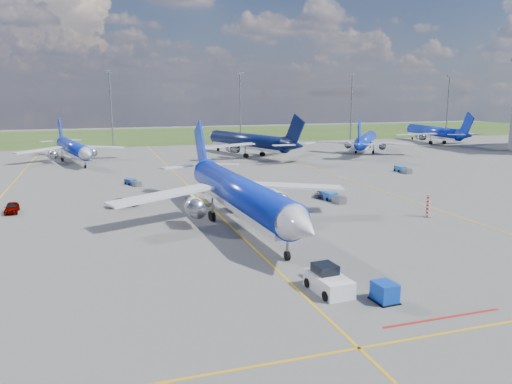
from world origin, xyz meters
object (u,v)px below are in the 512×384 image
object	(u,v)px
service_car_a	(12,208)
service_car_c	(323,192)
bg_jet_nnw	(74,162)
baggage_tug_c	(133,183)
warning_post	(428,206)
uld_container	(385,292)
main_airliner	(239,224)
baggage_tug_w	(332,197)
baggage_tug_e	(402,170)
pushback_tug	(328,281)
bg_jet_n	(248,156)
bg_jet_ne	(365,153)
bg_jet_ene	(433,143)
service_car_b	(124,202)

from	to	relation	value
service_car_a	service_car_c	bearing A→B (deg)	-5.24
bg_jet_nnw	baggage_tug_c	xyz separation A→B (m)	(10.92, -35.41, 0.45)
warning_post	uld_container	bearing A→B (deg)	-132.77
bg_jet_nnw	main_airliner	world-z (taller)	main_airliner
service_car_c	baggage_tug_w	bearing A→B (deg)	-51.46
baggage_tug_e	pushback_tug	bearing A→B (deg)	-124.50
bg_jet_n	baggage_tug_e	xyz separation A→B (m)	(22.43, -36.15, 0.54)
baggage_tug_c	uld_container	bearing A→B (deg)	-99.59
bg_jet_n	main_airliner	bearing A→B (deg)	52.87
bg_jet_ne	baggage_tug_w	size ratio (longest dim) A/B	6.79
pushback_tug	uld_container	xyz separation A→B (m)	(3.33, -3.27, -0.10)
warning_post	baggage_tug_e	bearing A→B (deg)	60.60
pushback_tug	service_car_c	world-z (taller)	pushback_tug
warning_post	bg_jet_nnw	distance (m)	85.09
bg_jet_ne	service_car_a	distance (m)	94.97
bg_jet_ene	uld_container	size ratio (longest dim) A/B	20.63
pushback_tug	baggage_tug_w	size ratio (longest dim) A/B	1.18
warning_post	main_airliner	bearing A→B (deg)	170.43
uld_container	service_car_c	world-z (taller)	uld_container
service_car_c	bg_jet_n	bearing A→B (deg)	124.00
baggage_tug_e	bg_jet_nnw	bearing A→B (deg)	154.62
main_airliner	baggage_tug_e	size ratio (longest dim) A/B	8.39
bg_jet_n	main_airliner	xyz separation A→B (m)	(-21.29, -65.70, 0.00)
bg_jet_ene	service_car_a	world-z (taller)	bg_jet_ene
bg_jet_n	pushback_tug	size ratio (longest dim) A/B	6.57
uld_container	service_car_a	bearing A→B (deg)	124.77
service_car_c	bg_jet_ne	bearing A→B (deg)	92.01
bg_jet_ene	service_car_b	world-z (taller)	bg_jet_ene
warning_post	baggage_tug_e	xyz separation A→B (m)	(19.01, 33.72, -0.96)
pushback_tug	baggage_tug_e	xyz separation A→B (m)	(42.74, 52.52, -0.33)
bg_jet_ene	uld_container	bearing A→B (deg)	57.03
warning_post	bg_jet_ene	bearing A→B (deg)	52.39
bg_jet_n	service_car_b	xyz separation A→B (m)	(-34.47, -51.16, 0.62)
uld_container	service_car_b	xyz separation A→B (m)	(-17.49, 40.77, -0.16)
bg_jet_ene	pushback_tug	bearing A→B (deg)	55.05
pushback_tug	baggage_tug_e	bearing A→B (deg)	46.69
uld_container	bg_jet_ne	bearing A→B (deg)	57.63
main_airliner	service_car_c	size ratio (longest dim) A/B	9.76
pushback_tug	baggage_tug_w	bearing A→B (deg)	58.70
baggage_tug_w	bg_jet_nnw	bearing A→B (deg)	117.78
bg_jet_ne	service_car_b	distance (m)	82.99
bg_jet_ene	service_car_a	bearing A→B (deg)	34.39
pushback_tug	service_car_c	xyz separation A→B (m)	(16.28, 35.15, -0.22)
uld_container	baggage_tug_e	bearing A→B (deg)	51.76
uld_container	service_car_a	world-z (taller)	uld_container
main_airliner	service_car_c	bearing A→B (deg)	32.81
service_car_a	baggage_tug_w	world-z (taller)	service_car_a
bg_jet_ne	service_car_c	size ratio (longest dim) A/B	8.23
bg_jet_ne	service_car_c	world-z (taller)	bg_jet_ne
main_airliner	service_car_b	size ratio (longest dim) A/B	9.96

